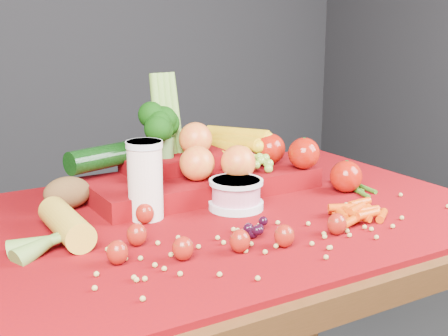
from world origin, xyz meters
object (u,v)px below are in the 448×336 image
table (229,259)px  produce_mound (207,165)px  milk_glass (145,177)px  yogurt_bowl (236,193)px

table → produce_mound: bearing=76.8°
milk_glass → yogurt_bowl: milk_glass is taller
table → produce_mound: size_ratio=1.80×
table → produce_mound: 0.23m
yogurt_bowl → produce_mound: (0.02, 0.15, 0.03)m
yogurt_bowl → milk_glass: bearing=167.2°
milk_glass → produce_mound: (0.20, 0.11, -0.02)m
table → milk_glass: bearing=163.5°
table → milk_glass: 0.26m
milk_glass → table: bearing=-16.5°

